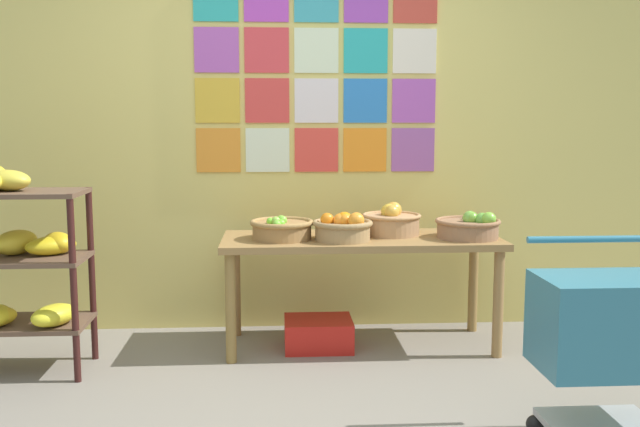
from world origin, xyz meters
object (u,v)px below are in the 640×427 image
fruit_basket_back_right (343,228)px  banana_shelf_unit (2,249)px  fruit_basket_right (469,227)px  fruit_basket_left (391,222)px  produce_crate_under_table (318,334)px  shopping_cart (603,331)px  display_table (361,250)px  fruit_basket_back_left (282,228)px

fruit_basket_back_right → banana_shelf_unit: bearing=-173.6°
fruit_basket_right → fruit_basket_left: size_ratio=1.07×
produce_crate_under_table → shopping_cart: shopping_cart is taller
fruit_basket_left → produce_crate_under_table: bearing=-165.7°
display_table → shopping_cart: shopping_cart is taller
fruit_basket_back_left → fruit_basket_back_right: fruit_basket_back_right is taller
display_table → fruit_basket_back_right: (-0.12, -0.12, 0.16)m
fruit_basket_back_right → shopping_cart: size_ratio=0.41×
fruit_basket_back_left → fruit_basket_back_right: (0.35, -0.07, 0.01)m
fruit_basket_left → banana_shelf_unit: bearing=-169.3°
display_table → shopping_cart: 1.63m
banana_shelf_unit → produce_crate_under_table: (1.71, 0.29, -0.58)m
banana_shelf_unit → shopping_cart: banana_shelf_unit is taller
fruit_basket_back_right → fruit_basket_left: 0.37m
display_table → shopping_cart: size_ratio=1.92×
fruit_basket_right → produce_crate_under_table: fruit_basket_right is taller
banana_shelf_unit → fruit_basket_back_left: 1.52m
fruit_basket_left → shopping_cart: size_ratio=0.42×
display_table → fruit_basket_right: 0.65m
display_table → produce_crate_under_table: (-0.26, -0.03, -0.50)m
display_table → fruit_basket_left: fruit_basket_left is taller
shopping_cart → fruit_basket_right: bearing=96.4°
fruit_basket_back_left → produce_crate_under_table: bearing=3.8°
fruit_basket_right → produce_crate_under_table: (-0.89, 0.04, -0.65)m
display_table → produce_crate_under_table: size_ratio=4.09×
banana_shelf_unit → fruit_basket_back_right: size_ratio=3.26×
banana_shelf_unit → fruit_basket_back_left: size_ratio=3.04×
produce_crate_under_table → fruit_basket_back_right: bearing=-31.0°
display_table → fruit_basket_back_left: (-0.47, -0.05, 0.14)m
fruit_basket_right → fruit_basket_back_right: (-0.75, -0.04, 0.01)m
display_table → fruit_basket_left: 0.26m
banana_shelf_unit → fruit_basket_back_left: banana_shelf_unit is taller
fruit_basket_back_left → shopping_cart: (1.31, -1.36, -0.23)m
fruit_basket_right → fruit_basket_back_left: (-1.10, 0.03, -0.00)m
produce_crate_under_table → display_table: bearing=7.3°
fruit_basket_right → fruit_basket_back_left: bearing=178.5°
banana_shelf_unit → display_table: 2.00m
fruit_basket_back_left → fruit_basket_left: fruit_basket_left is taller
shopping_cart → produce_crate_under_table: bearing=126.3°
banana_shelf_unit → produce_crate_under_table: bearing=9.7°
banana_shelf_unit → produce_crate_under_table: banana_shelf_unit is taller
display_table → fruit_basket_left: size_ratio=4.60×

